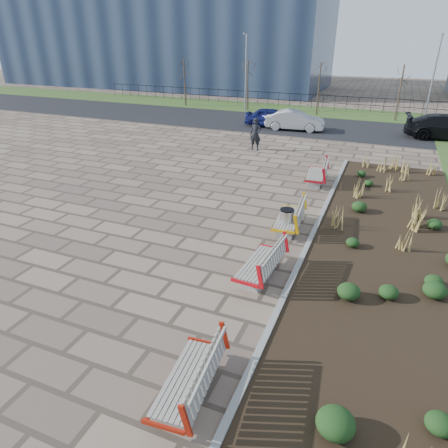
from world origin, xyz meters
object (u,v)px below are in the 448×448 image
at_px(bench_d, 316,173).
at_px(car_blue, 272,117).
at_px(bench_c, 288,216).
at_px(lamp_west, 246,74).
at_px(pedestrian, 256,134).
at_px(lamp_east, 432,81).
at_px(litter_bin, 286,222).
at_px(car_silver, 295,120).
at_px(bench_a, 187,377).
at_px(car_black, 448,127).
at_px(bench_b, 260,262).

height_order(bench_d, car_blue, car_blue).
distance_m(bench_c, lamp_west, 22.85).
height_order(pedestrian, lamp_east, lamp_east).
height_order(litter_bin, lamp_east, lamp_east).
distance_m(pedestrian, car_silver, 5.95).
bearing_deg(litter_bin, lamp_west, 113.08).
distance_m(bench_a, car_black, 24.76).
bearing_deg(bench_b, litter_bin, 93.50).
bearing_deg(car_silver, car_black, -88.40).
bearing_deg(litter_bin, bench_a, -90.16).
bearing_deg(pedestrian, car_blue, 94.24).
relative_size(car_black, lamp_west, 0.86).
height_order(bench_a, bench_c, same).
distance_m(bench_b, car_black, 20.55).
height_order(pedestrian, car_silver, pedestrian).
bearing_deg(litter_bin, car_black, 69.85).
distance_m(pedestrian, car_black, 12.57).
distance_m(car_black, lamp_west, 15.96).
bearing_deg(lamp_west, lamp_east, 0.00).
distance_m(litter_bin, lamp_east, 21.90).
height_order(car_silver, lamp_west, lamp_west).
xyz_separation_m(bench_a, car_blue, (-5.14, 23.28, 0.17)).
height_order(car_blue, car_silver, car_silver).
bearing_deg(lamp_west, bench_a, -72.45).
relative_size(bench_c, lamp_west, 0.35).
bearing_deg(car_blue, bench_a, -174.06).
bearing_deg(lamp_east, bench_d, -107.57).
bearing_deg(litter_bin, car_blue, 107.86).
distance_m(car_silver, lamp_east, 10.34).
height_order(bench_a, lamp_east, lamp_east).
bearing_deg(pedestrian, litter_bin, -69.43).
distance_m(bench_a, bench_c, 7.60).
relative_size(bench_a, car_black, 0.41).
relative_size(car_blue, lamp_west, 0.63).
relative_size(bench_c, lamp_east, 0.35).
bearing_deg(bench_c, pedestrian, 110.06).
bearing_deg(bench_a, litter_bin, 84.93).
xyz_separation_m(bench_a, bench_d, (0.00, 12.66, 0.00)).
xyz_separation_m(bench_b, car_silver, (-3.38, 18.49, 0.18)).
distance_m(car_blue, car_silver, 1.81).
distance_m(bench_a, car_silver, 23.13).
height_order(bench_c, car_black, car_black).
bearing_deg(pedestrian, bench_b, -74.57).
xyz_separation_m(car_blue, lamp_east, (10.14, 5.17, 2.37)).
distance_m(bench_d, pedestrian, 6.12).
bearing_deg(car_blue, litter_bin, -168.64).
xyz_separation_m(bench_d, pedestrian, (-4.30, 4.34, 0.40)).
bearing_deg(bench_c, bench_b, -94.51).
distance_m(bench_a, lamp_west, 29.95).
distance_m(bench_a, pedestrian, 17.54).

